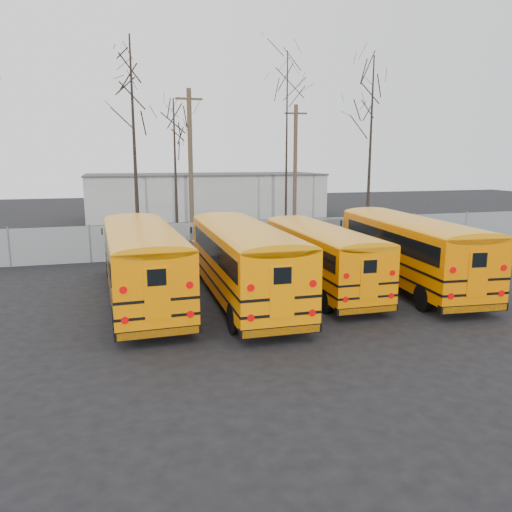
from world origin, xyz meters
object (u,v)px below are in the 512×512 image
object	(u,v)px
bus_c	(319,252)
utility_pole_right	(295,168)
bus_a	(142,257)
utility_pole_left	(191,164)
bus_b	(243,256)
bus_d	(408,245)

from	to	relation	value
bus_c	utility_pole_right	distance (m)	17.80
bus_a	utility_pole_right	distance (m)	21.11
utility_pole_left	bus_c	bearing A→B (deg)	-79.74
bus_b	utility_pole_left	xyz separation A→B (m)	(0.39, 15.35, 3.33)
bus_b	utility_pole_right	bearing A→B (deg)	64.64
bus_b	utility_pole_left	bearing A→B (deg)	89.48
bus_b	bus_d	bearing A→B (deg)	3.18
utility_pole_left	utility_pole_right	distance (m)	8.59
bus_c	utility_pole_right	world-z (taller)	utility_pole_right
bus_a	bus_d	xyz separation A→B (m)	(11.33, -0.52, 0.01)
bus_a	utility_pole_left	size ratio (longest dim) A/B	1.12
bus_b	utility_pole_right	size ratio (longest dim) A/B	1.19
bus_c	bus_d	xyz separation A→B (m)	(3.93, -0.53, 0.19)
bus_a	utility_pole_left	distance (m)	15.48
bus_c	bus_a	bearing A→B (deg)	-179.17
bus_d	utility_pole_left	bearing A→B (deg)	120.40
utility_pole_left	bus_d	bearing A→B (deg)	-66.81
bus_d	bus_b	bearing A→B (deg)	-172.72
bus_b	utility_pole_right	distance (m)	19.83
utility_pole_right	bus_d	bearing A→B (deg)	-86.98
utility_pole_right	bus_a	bearing A→B (deg)	-119.84
bus_c	utility_pole_left	world-z (taller)	utility_pole_left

